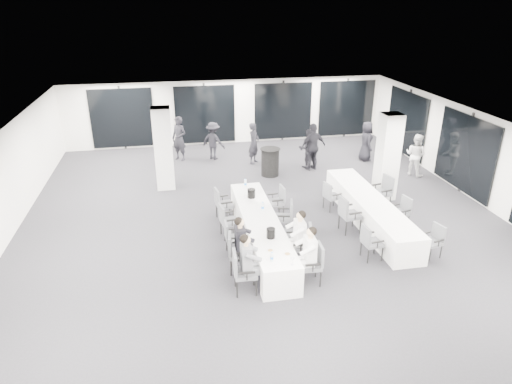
# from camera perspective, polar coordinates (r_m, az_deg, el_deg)

# --- Properties ---
(room) EXTENTS (14.04, 16.04, 2.84)m
(room) POSITION_cam_1_polar(r_m,az_deg,el_deg) (14.07, 3.70, 3.68)
(room) COLOR #232328
(room) RESTS_ON ground
(column_left) EXTENTS (0.60, 0.60, 2.80)m
(column_left) POSITION_cam_1_polar(r_m,az_deg,el_deg) (15.64, -11.50, 5.33)
(column_left) COLOR silver
(column_left) RESTS_ON floor
(column_right) EXTENTS (0.60, 0.60, 2.80)m
(column_right) POSITION_cam_1_polar(r_m,az_deg,el_deg) (15.11, 16.12, 4.24)
(column_right) COLOR silver
(column_right) RESTS_ON floor
(banquet_table_main) EXTENTS (0.90, 5.00, 0.75)m
(banquet_table_main) POSITION_cam_1_polar(r_m,az_deg,el_deg) (12.09, 0.61, -4.96)
(banquet_table_main) COLOR white
(banquet_table_main) RESTS_ON floor
(banquet_table_side) EXTENTS (0.90, 5.00, 0.75)m
(banquet_table_side) POSITION_cam_1_polar(r_m,az_deg,el_deg) (13.62, 14.00, -2.30)
(banquet_table_side) COLOR white
(banquet_table_side) RESTS_ON floor
(cocktail_table) EXTENTS (0.74, 0.74, 1.02)m
(cocktail_table) POSITION_cam_1_polar(r_m,az_deg,el_deg) (16.72, 1.77, 3.78)
(cocktail_table) COLOR black
(cocktail_table) RESTS_ON floor
(chair_main_left_near) EXTENTS (0.53, 0.59, 1.01)m
(chair_main_left_near) POSITION_cam_1_polar(r_m,az_deg,el_deg) (10.15, -1.82, -9.68)
(chair_main_left_near) COLOR #4D4F54
(chair_main_left_near) RESTS_ON floor
(chair_main_left_second) EXTENTS (0.57, 0.61, 0.98)m
(chair_main_left_second) POSITION_cam_1_polar(r_m,az_deg,el_deg) (10.87, -2.52, -7.34)
(chair_main_left_second) COLOR #4D4F54
(chair_main_left_second) RESTS_ON floor
(chair_main_left_mid) EXTENTS (0.46, 0.51, 0.90)m
(chair_main_left_mid) POSITION_cam_1_polar(r_m,az_deg,el_deg) (11.59, -3.07, -5.55)
(chair_main_left_mid) COLOR #4D4F54
(chair_main_left_mid) RESTS_ON floor
(chair_main_left_fourth) EXTENTS (0.55, 0.59, 0.95)m
(chair_main_left_fourth) POSITION_cam_1_polar(r_m,az_deg,el_deg) (12.39, -3.69, -3.40)
(chair_main_left_fourth) COLOR #4D4F54
(chair_main_left_fourth) RESTS_ON floor
(chair_main_left_far) EXTENTS (0.55, 0.59, 0.97)m
(chair_main_left_far) POSITION_cam_1_polar(r_m,az_deg,el_deg) (13.37, -4.30, -1.28)
(chair_main_left_far) COLOR #4D4F54
(chair_main_left_far) RESTS_ON floor
(chair_main_right_near) EXTENTS (0.52, 0.57, 0.97)m
(chair_main_right_near) POSITION_cam_1_polar(r_m,az_deg,el_deg) (10.55, 7.24, -8.61)
(chair_main_right_near) COLOR #4D4F54
(chair_main_right_near) RESTS_ON floor
(chair_main_right_second) EXTENTS (0.62, 0.65, 1.03)m
(chair_main_right_second) POSITION_cam_1_polar(r_m,az_deg,el_deg) (11.21, 6.00, -6.28)
(chair_main_right_second) COLOR #4D4F54
(chair_main_right_second) RESTS_ON floor
(chair_main_right_mid) EXTENTS (0.52, 0.55, 0.88)m
(chair_main_right_mid) POSITION_cam_1_polar(r_m,az_deg,el_deg) (11.90, 4.86, -4.83)
(chair_main_right_mid) COLOR #4D4F54
(chair_main_right_mid) RESTS_ON floor
(chair_main_right_fourth) EXTENTS (0.56, 0.59, 0.93)m
(chair_main_right_fourth) POSITION_cam_1_polar(r_m,az_deg,el_deg) (12.65, 3.82, -2.87)
(chair_main_right_fourth) COLOR #4D4F54
(chair_main_right_fourth) RESTS_ON floor
(chair_main_right_far) EXTENTS (0.51, 0.56, 0.94)m
(chair_main_right_far) POSITION_cam_1_polar(r_m,az_deg,el_deg) (13.57, 2.74, -0.93)
(chair_main_right_far) COLOR #4D4F54
(chair_main_right_far) RESTS_ON floor
(chair_side_left_near) EXTENTS (0.50, 0.55, 0.92)m
(chair_side_left_near) POSITION_cam_1_polar(r_m,az_deg,el_deg) (11.72, 14.04, -5.89)
(chair_side_left_near) COLOR #4D4F54
(chair_side_left_near) RESTS_ON floor
(chair_side_left_mid) EXTENTS (0.58, 0.63, 1.04)m
(chair_side_left_mid) POSITION_cam_1_polar(r_m,az_deg,el_deg) (12.88, 11.39, -2.51)
(chair_side_left_mid) COLOR #4D4F54
(chair_side_left_mid) RESTS_ON floor
(chair_side_left_far) EXTENTS (0.55, 0.57, 0.89)m
(chair_side_left_far) POSITION_cam_1_polar(r_m,az_deg,el_deg) (14.14, 9.29, -0.31)
(chair_side_left_far) COLOR #4D4F54
(chair_side_left_far) RESTS_ON floor
(chair_side_right_near) EXTENTS (0.52, 0.55, 0.86)m
(chair_side_right_near) POSITION_cam_1_polar(r_m,az_deg,el_deg) (12.35, 21.38, -5.46)
(chair_side_right_near) COLOR #4D4F54
(chair_side_right_near) RESTS_ON floor
(chair_side_right_mid) EXTENTS (0.53, 0.56, 0.88)m
(chair_side_right_mid) POSITION_cam_1_polar(r_m,az_deg,el_deg) (13.63, 17.82, -2.13)
(chair_side_right_mid) COLOR #4D4F54
(chair_side_right_mid) RESTS_ON floor
(chair_side_right_far) EXTENTS (0.62, 0.66, 1.04)m
(chair_side_right_far) POSITION_cam_1_polar(r_m,az_deg,el_deg) (14.63, 15.64, 0.27)
(chair_side_right_far) COLOR #4D4F54
(chair_side_right_far) RESTS_ON floor
(seated_guest_a) EXTENTS (0.50, 0.38, 1.44)m
(seated_guest_a) POSITION_cam_1_polar(r_m,az_deg,el_deg) (10.04, -0.86, -8.45)
(seated_guest_a) COLOR slate
(seated_guest_a) RESTS_ON floor
(seated_guest_b) EXTENTS (0.50, 0.38, 1.44)m
(seated_guest_b) POSITION_cam_1_polar(r_m,az_deg,el_deg) (10.76, -1.64, -6.14)
(seated_guest_b) COLOR black
(seated_guest_b) RESTS_ON floor
(seated_guest_c) EXTENTS (0.50, 0.38, 1.44)m
(seated_guest_c) POSITION_cam_1_polar(r_m,az_deg,el_deg) (10.37, 6.42, -7.49)
(seated_guest_c) COLOR silver
(seated_guest_c) RESTS_ON floor
(seated_guest_d) EXTENTS (0.50, 0.38, 1.44)m
(seated_guest_d) POSITION_cam_1_polar(r_m,az_deg,el_deg) (11.07, 5.17, -5.32)
(seated_guest_d) COLOR silver
(seated_guest_d) RESTS_ON floor
(standing_guest_a) EXTENTS (0.83, 0.86, 1.83)m
(standing_guest_a) POSITION_cam_1_polar(r_m,az_deg,el_deg) (17.88, -0.27, 6.44)
(standing_guest_a) COLOR black
(standing_guest_a) RESTS_ON floor
(standing_guest_b) EXTENTS (0.84, 0.53, 1.71)m
(standing_guest_b) POSITION_cam_1_polar(r_m,az_deg,el_deg) (17.55, 6.52, 5.75)
(standing_guest_b) COLOR black
(standing_guest_b) RESTS_ON floor
(standing_guest_c) EXTENTS (1.23, 1.12, 1.72)m
(standing_guest_c) POSITION_cam_1_polar(r_m,az_deg,el_deg) (18.44, -5.37, 6.68)
(standing_guest_c) COLOR black
(standing_guest_c) RESTS_ON floor
(standing_guest_d) EXTENTS (1.33, 0.95, 2.03)m
(standing_guest_d) POSITION_cam_1_polar(r_m,az_deg,el_deg) (17.28, 7.15, 6.00)
(standing_guest_d) COLOR black
(standing_guest_d) RESTS_ON floor
(standing_guest_e) EXTENTS (0.58, 0.89, 1.78)m
(standing_guest_e) POSITION_cam_1_polar(r_m,az_deg,el_deg) (18.73, 13.64, 6.49)
(standing_guest_e) COLOR black
(standing_guest_e) RESTS_ON floor
(standing_guest_g) EXTENTS (0.94, 0.92, 2.01)m
(standing_guest_g) POSITION_cam_1_polar(r_m,az_deg,el_deg) (18.46, -9.60, 6.94)
(standing_guest_g) COLOR black
(standing_guest_g) RESTS_ON floor
(standing_guest_h) EXTENTS (0.91, 1.00, 1.77)m
(standing_guest_h) POSITION_cam_1_polar(r_m,az_deg,el_deg) (17.63, 19.37, 4.74)
(standing_guest_h) COLOR silver
(standing_guest_h) RESTS_ON floor
(ice_bucket_near) EXTENTS (0.21, 0.21, 0.24)m
(ice_bucket_near) POSITION_cam_1_polar(r_m,az_deg,el_deg) (10.97, 1.86, -5.16)
(ice_bucket_near) COLOR black
(ice_bucket_near) RESTS_ON banquet_table_main
(ice_bucket_far) EXTENTS (0.23, 0.23, 0.26)m
(ice_bucket_far) POSITION_cam_1_polar(r_m,az_deg,el_deg) (13.11, -0.59, -0.17)
(ice_bucket_far) COLOR black
(ice_bucket_far) RESTS_ON banquet_table_main
(water_bottle_a) EXTENTS (0.07, 0.07, 0.21)m
(water_bottle_a) POSITION_cam_1_polar(r_m,az_deg,el_deg) (10.06, 2.00, -8.12)
(water_bottle_a) COLOR silver
(water_bottle_a) RESTS_ON banquet_table_main
(water_bottle_b) EXTENTS (0.08, 0.08, 0.25)m
(water_bottle_b) POSITION_cam_1_polar(r_m,az_deg,el_deg) (12.31, 0.84, -1.83)
(water_bottle_b) COLOR silver
(water_bottle_b) RESTS_ON banquet_table_main
(water_bottle_c) EXTENTS (0.08, 0.08, 0.24)m
(water_bottle_c) POSITION_cam_1_polar(r_m,az_deg,el_deg) (13.85, -1.33, 1.12)
(water_bottle_c) COLOR silver
(water_bottle_c) RESTS_ON banquet_table_main
(plate_a) EXTENTS (0.19, 0.19, 0.03)m
(plate_a) POSITION_cam_1_polar(r_m,az_deg,el_deg) (10.48, 1.79, -7.31)
(plate_a) COLOR white
(plate_a) RESTS_ON banquet_table_main
(plate_b) EXTENTS (0.21, 0.21, 0.03)m
(plate_b) POSITION_cam_1_polar(r_m,az_deg,el_deg) (10.37, 3.94, -7.73)
(plate_b) COLOR white
(plate_b) RESTS_ON banquet_table_main
(plate_c) EXTENTS (0.18, 0.18, 0.03)m
(plate_c) POSITION_cam_1_polar(r_m,az_deg,el_deg) (11.35, 1.68, -4.76)
(plate_c) COLOR white
(plate_c) RESTS_ON banquet_table_main
(wine_glass) EXTENTS (0.08, 0.08, 0.20)m
(wine_glass) POSITION_cam_1_polar(r_m,az_deg,el_deg) (9.94, 4.56, -8.32)
(wine_glass) COLOR silver
(wine_glass) RESTS_ON banquet_table_main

